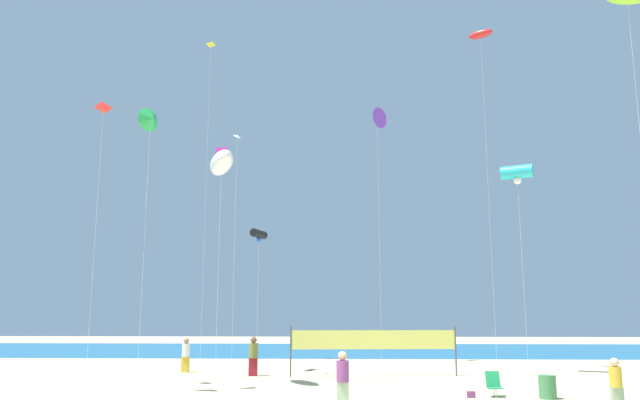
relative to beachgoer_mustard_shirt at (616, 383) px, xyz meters
The scene contains 18 objects.
ocean_band 32.87m from the beachgoer_mustard_shirt, 105.52° to the left, with size 120.00×20.00×0.01m, color #1E6B99.
beachgoer_mustard_shirt is the anchor object (origin of this frame).
beachgoer_plum_shirt 8.54m from the beachgoer_mustard_shirt, behind, with size 0.41×0.41×1.79m.
beachgoer_white_shirt 20.64m from the beachgoer_mustard_shirt, 143.79° to the left, with size 0.39×0.39×1.72m.
beachgoer_olive_shirt 16.60m from the beachgoer_mustard_shirt, 140.98° to the left, with size 0.43×0.43×1.87m.
folding_beach_chair 4.58m from the beachgoer_mustard_shirt, 130.70° to the left, with size 0.52×0.65×0.89m.
trash_barrel 3.21m from the beachgoer_mustard_shirt, 112.23° to the left, with size 0.61×0.61×0.82m, color #3F7F4C.
volleyball_net 12.65m from the beachgoer_mustard_shirt, 123.89° to the left, with size 8.08×0.76×2.40m.
beach_handbag 5.03m from the beachgoer_mustard_shirt, 141.66° to the left, with size 0.29×0.15×0.23m, color #7A3872.
kite_white_inflatable 17.47m from the beachgoer_mustard_shirt, 156.05° to the left, with size 1.85×2.77×10.27m.
kite_green_delta 19.60m from the beachgoer_mustard_shirt, 166.64° to the left, with size 0.85×1.01×11.39m.
kite_red_inflatable 22.52m from the beachgoer_mustard_shirt, 91.81° to the left, with size 1.46×1.12×19.31m.
kite_cyan_tube 15.06m from the beachgoer_mustard_shirt, 86.67° to the left, with size 1.75×1.32×10.65m.
kite_violet_delta 24.31m from the beachgoer_mustard_shirt, 108.61° to the left, with size 1.24×1.29×16.17m.
kite_white_diamond 19.99m from the beachgoer_mustard_shirt, 143.99° to the left, with size 0.49×0.49×12.09m.
kite_red_diamond 22.67m from the beachgoer_mustard_shirt, 163.85° to the left, with size 0.66×0.67×12.20m.
kite_yellow_diamond 31.86m from the beachgoer_mustard_shirt, 132.97° to the left, with size 0.66×0.67×21.07m.
kite_black_tube 19.13m from the beachgoer_mustard_shirt, 136.10° to the left, with size 0.81×1.46×7.41m.
Camera 1 is at (0.33, -19.38, 3.05)m, focal length 34.65 mm.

